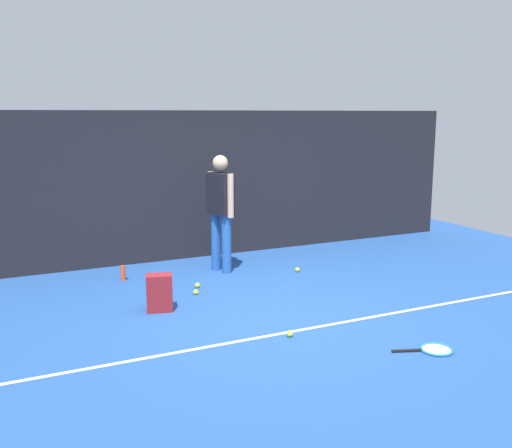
% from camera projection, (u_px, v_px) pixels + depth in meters
% --- Properties ---
extents(ground_plane, '(12.00, 12.00, 0.00)m').
position_uv_depth(ground_plane, '(271.00, 315.00, 6.66)').
color(ground_plane, '#234C93').
extents(back_fence, '(10.00, 0.10, 2.33)m').
position_uv_depth(back_fence, '(185.00, 186.00, 9.10)').
color(back_fence, black).
rests_on(back_fence, ground).
extents(court_line, '(9.00, 0.05, 0.00)m').
position_uv_depth(court_line, '(294.00, 331.00, 6.17)').
color(court_line, white).
rests_on(court_line, ground).
extents(tennis_player, '(0.33, 0.51, 1.70)m').
position_uv_depth(tennis_player, '(221.00, 206.00, 8.34)').
color(tennis_player, '#2659A5').
rests_on(tennis_player, ground).
extents(tennis_racket, '(0.64, 0.41, 0.03)m').
position_uv_depth(tennis_racket, '(434.00, 350.00, 5.66)').
color(tennis_racket, black).
rests_on(tennis_racket, ground).
extents(backpack, '(0.34, 0.34, 0.44)m').
position_uv_depth(backpack, '(159.00, 293.00, 6.79)').
color(backpack, maroon).
rests_on(backpack, ground).
extents(tennis_ball_near_player, '(0.07, 0.07, 0.07)m').
position_uv_depth(tennis_ball_near_player, '(297.00, 270.00, 8.47)').
color(tennis_ball_near_player, '#CCE033').
rests_on(tennis_ball_near_player, ground).
extents(tennis_ball_by_fence, '(0.07, 0.07, 0.07)m').
position_uv_depth(tennis_ball_by_fence, '(196.00, 292.00, 7.40)').
color(tennis_ball_by_fence, '#CCE033').
rests_on(tennis_ball_by_fence, ground).
extents(tennis_ball_mid_court, '(0.07, 0.07, 0.07)m').
position_uv_depth(tennis_ball_mid_court, '(290.00, 334.00, 6.01)').
color(tennis_ball_mid_court, '#CCE033').
rests_on(tennis_ball_mid_court, ground).
extents(tennis_ball_far_left, '(0.07, 0.07, 0.07)m').
position_uv_depth(tennis_ball_far_left, '(197.00, 285.00, 7.70)').
color(tennis_ball_far_left, '#CCE033').
rests_on(tennis_ball_far_left, ground).
extents(water_bottle, '(0.07, 0.07, 0.21)m').
position_uv_depth(water_bottle, '(123.00, 273.00, 8.03)').
color(water_bottle, '#D84C26').
rests_on(water_bottle, ground).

